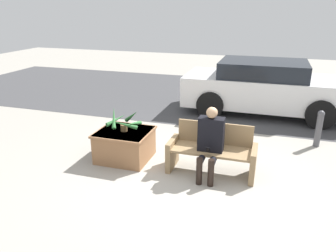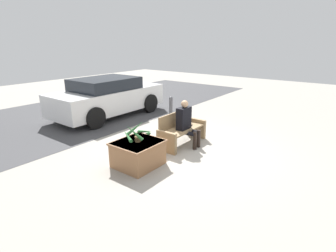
% 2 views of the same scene
% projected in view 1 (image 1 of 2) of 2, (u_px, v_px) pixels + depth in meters
% --- Properties ---
extents(ground_plane, '(30.00, 30.00, 0.00)m').
position_uv_depth(ground_plane, '(192.00, 176.00, 5.75)').
color(ground_plane, '#9E998E').
extents(road_surface, '(20.00, 6.00, 0.01)m').
position_uv_depth(road_surface, '(231.00, 98.00, 10.60)').
color(road_surface, '#424244').
rests_on(road_surface, ground_plane).
extents(bench, '(1.53, 0.59, 0.85)m').
position_uv_depth(bench, '(212.00, 151.00, 5.79)').
color(bench, '#8C704C').
rests_on(bench, ground_plane).
extents(person_seated, '(0.43, 0.58, 1.24)m').
position_uv_depth(person_seated, '(210.00, 140.00, 5.54)').
color(person_seated, black).
rests_on(person_seated, ground_plane).
extents(planter_box, '(1.00, 0.92, 0.58)m').
position_uv_depth(planter_box, '(125.00, 144.00, 6.30)').
color(planter_box, '#936642').
rests_on(planter_box, ground_plane).
extents(potted_plant, '(0.67, 0.66, 0.45)m').
position_uv_depth(potted_plant, '(124.00, 121.00, 6.13)').
color(potted_plant, brown).
rests_on(potted_plant, planter_box).
extents(parked_car, '(4.32, 1.98, 1.43)m').
position_uv_depth(parked_car, '(265.00, 87.00, 8.89)').
color(parked_car, silver).
rests_on(parked_car, ground_plane).
extents(bollard_post, '(0.14, 0.14, 0.79)m').
position_uv_depth(bollard_post, '(319.00, 128.00, 6.82)').
color(bollard_post, '#4C4C51').
rests_on(bollard_post, ground_plane).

